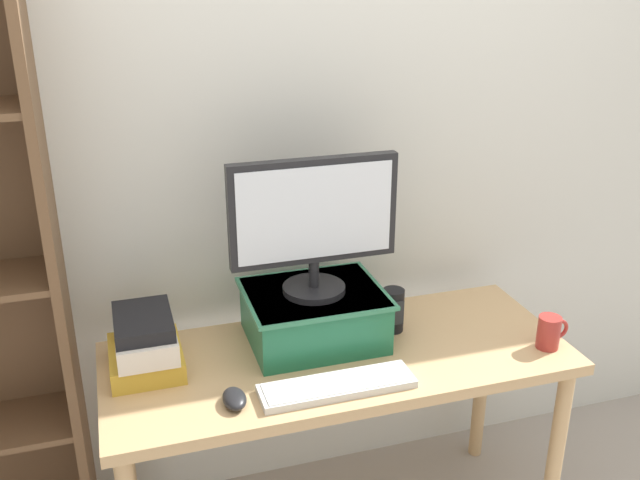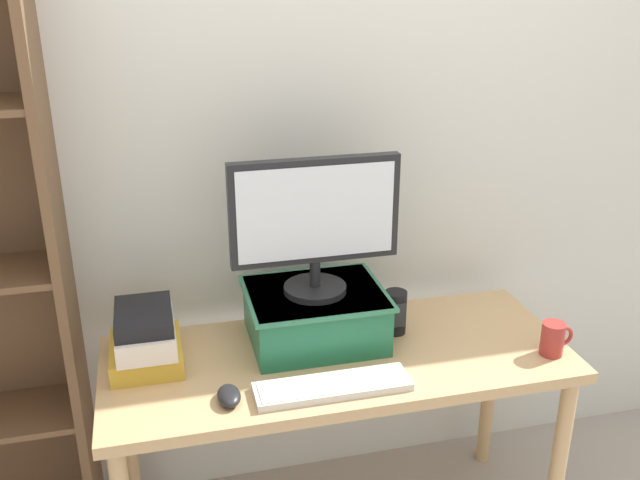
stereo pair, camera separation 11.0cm
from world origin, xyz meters
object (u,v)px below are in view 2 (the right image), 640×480
book_stack (146,339)px  coffee_mug (553,339)px  computer_monitor (315,220)px  keyboard (333,386)px  desk (338,377)px  desk_speaker (395,312)px  computer_mouse (229,396)px  riser_box (315,314)px

book_stack → coffee_mug: size_ratio=2.53×
computer_monitor → keyboard: size_ratio=1.16×
coffee_mug → desk: bearing=166.1°
computer_monitor → coffee_mug: size_ratio=4.88×
desk → keyboard: 0.22m
computer_monitor → desk_speaker: (0.26, -0.02, -0.33)m
computer_mouse → keyboard: bearing=-3.2°
computer_monitor → book_stack: size_ratio=1.93×
coffee_mug → desk_speaker: desk_speaker is taller
desk → desk_speaker: bearing=22.2°
computer_monitor → keyboard: computer_monitor is taller
riser_box → coffee_mug: riser_box is taller
desk → desk_speaker: desk_speaker is taller
desk_speaker → desk: bearing=-157.8°
coffee_mug → desk_speaker: bearing=150.0°
riser_box → desk_speaker: bearing=-4.1°
desk_speaker → book_stack: bearing=179.7°
keyboard → coffee_mug: bearing=2.2°
keyboard → book_stack: book_stack is taller
keyboard → riser_box: bearing=86.1°
desk → riser_box: 0.21m
keyboard → computer_mouse: 0.29m
computer_monitor → desk_speaker: 0.42m
riser_box → computer_mouse: size_ratio=4.10×
keyboard → desk_speaker: (0.28, 0.27, 0.06)m
desk → computer_mouse: (-0.35, -0.17, 0.10)m
keyboard → desk_speaker: size_ratio=3.08×
desk → coffee_mug: coffee_mug is taller
riser_box → desk_speaker: (0.26, -0.02, -0.02)m
desk → book_stack: (-0.56, 0.09, 0.17)m
computer_mouse → book_stack: size_ratio=0.39×
desk → keyboard: bearing=-109.8°
computer_monitor → computer_mouse: size_ratio=4.89×
computer_monitor → computer_mouse: computer_monitor is taller
computer_monitor → book_stack: bearing=-178.5°
riser_box → coffee_mug: bearing=-21.1°
book_stack → coffee_mug: (1.19, -0.25, -0.03)m
book_stack → desk_speaker: (0.77, -0.00, -0.01)m
keyboard → coffee_mug: (0.70, 0.03, 0.04)m
keyboard → computer_mouse: (-0.29, 0.02, 0.01)m
keyboard → computer_monitor: bearing=86.1°
desk_speaker → computer_mouse: bearing=-155.9°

